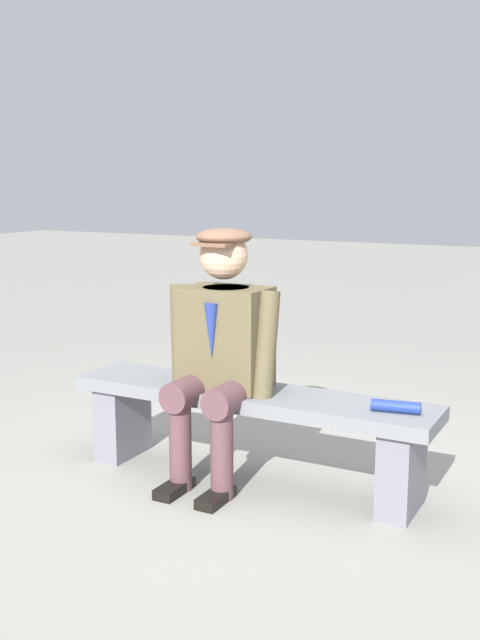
# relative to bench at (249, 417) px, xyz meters

# --- Properties ---
(ground_plane) EXTENTS (30.00, 30.00, 0.00)m
(ground_plane) POSITION_rel_bench_xyz_m (0.00, 0.00, -0.33)
(ground_plane) COLOR gray
(bench) EXTENTS (1.89, 0.39, 0.47)m
(bench) POSITION_rel_bench_xyz_m (0.00, 0.00, 0.00)
(bench) COLOR slate
(bench) RESTS_ON ground
(seated_man) EXTENTS (0.59, 0.58, 1.27)m
(seated_man) POSITION_rel_bench_xyz_m (0.13, 0.06, 0.38)
(seated_man) COLOR brown
(seated_man) RESTS_ON ground
(rolled_magazine) EXTENTS (0.23, 0.09, 0.06)m
(rolled_magazine) POSITION_rel_bench_xyz_m (-0.75, 0.02, 0.17)
(rolled_magazine) COLOR navy
(rolled_magazine) RESTS_ON bench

